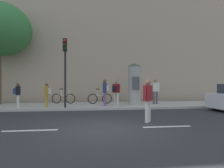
# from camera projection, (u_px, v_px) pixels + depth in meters

# --- Properties ---
(ground_plane) EXTENTS (80.00, 80.00, 0.00)m
(ground_plane) POSITION_uv_depth(u_px,v_px,m) (101.00, 129.00, 7.09)
(ground_plane) COLOR #2B2B2D
(sidewalk_curb) EXTENTS (36.00, 4.00, 0.15)m
(sidewalk_curb) POSITION_uv_depth(u_px,v_px,m) (94.00, 106.00, 14.04)
(sidewalk_curb) COLOR #B2ADA3
(sidewalk_curb) RESTS_ON ground_plane
(lane_markings) EXTENTS (25.80, 0.16, 0.01)m
(lane_markings) POSITION_uv_depth(u_px,v_px,m) (101.00, 128.00, 7.09)
(lane_markings) COLOR silver
(lane_markings) RESTS_ON ground_plane
(building_backdrop) EXTENTS (36.00, 5.00, 11.82)m
(building_backdrop) POSITION_uv_depth(u_px,v_px,m) (92.00, 38.00, 19.00)
(building_backdrop) COLOR tan
(building_backdrop) RESTS_ON ground_plane
(traffic_light) EXTENTS (0.24, 0.45, 4.12)m
(traffic_light) POSITION_uv_depth(u_px,v_px,m) (65.00, 61.00, 12.07)
(traffic_light) COLOR black
(traffic_light) RESTS_ON sidewalk_curb
(poster_column) EXTENTS (0.94, 0.94, 2.87)m
(poster_column) POSITION_uv_depth(u_px,v_px,m) (134.00, 84.00, 14.07)
(poster_column) COLOR #9E9B93
(poster_column) RESTS_ON sidewalk_curb
(pedestrian_in_light_jacket) EXTENTS (0.47, 0.51, 1.75)m
(pedestrian_in_light_jacket) POSITION_uv_depth(u_px,v_px,m) (148.00, 97.00, 8.28)
(pedestrian_in_light_jacket) COLOR silver
(pedestrian_in_light_jacket) RESTS_ON ground_plane
(pedestrian_with_bag) EXTENTS (0.54, 0.54, 1.66)m
(pedestrian_with_bag) POSITION_uv_depth(u_px,v_px,m) (116.00, 90.00, 13.85)
(pedestrian_with_bag) COLOR silver
(pedestrian_with_bag) RESTS_ON sidewalk_curb
(pedestrian_with_backpack) EXTENTS (0.65, 0.33, 1.77)m
(pedestrian_with_backpack) POSITION_uv_depth(u_px,v_px,m) (155.00, 89.00, 14.40)
(pedestrian_with_backpack) COLOR #4C4C51
(pedestrian_with_backpack) RESTS_ON sidewalk_curb
(pedestrian_near_pole) EXTENTS (0.39, 0.62, 1.50)m
(pedestrian_near_pole) POSITION_uv_depth(u_px,v_px,m) (47.00, 93.00, 12.42)
(pedestrian_near_pole) COLOR #B78C33
(pedestrian_near_pole) RESTS_ON sidewalk_curb
(pedestrian_tallest) EXTENTS (0.43, 0.56, 1.73)m
(pedestrian_tallest) POSITION_uv_depth(u_px,v_px,m) (105.00, 90.00, 13.12)
(pedestrian_tallest) COLOR #724C84
(pedestrian_tallest) RESTS_ON sidewalk_curb
(pedestrian_in_dark_shirt) EXTENTS (0.48, 0.53, 1.50)m
(pedestrian_in_dark_shirt) POSITION_uv_depth(u_px,v_px,m) (17.00, 93.00, 12.15)
(pedestrian_in_dark_shirt) COLOR silver
(pedestrian_in_dark_shirt) RESTS_ON sidewalk_curb
(bicycle_leaning) EXTENTS (1.74, 0.43, 1.09)m
(bicycle_leaning) POSITION_uv_depth(u_px,v_px,m) (63.00, 98.00, 14.80)
(bicycle_leaning) COLOR black
(bicycle_leaning) RESTS_ON sidewalk_curb
(bicycle_upright) EXTENTS (1.77, 0.17, 1.09)m
(bicycle_upright) POSITION_uv_depth(u_px,v_px,m) (100.00, 98.00, 14.67)
(bicycle_upright) COLOR black
(bicycle_upright) RESTS_ON sidewalk_curb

